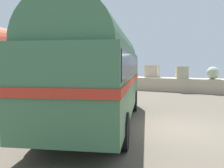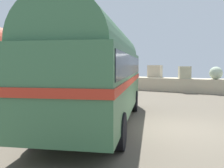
% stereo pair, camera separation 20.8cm
% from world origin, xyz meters
% --- Properties ---
extents(ground, '(32.00, 26.00, 0.02)m').
position_xyz_m(ground, '(0.00, 0.00, 0.01)').
color(ground, brown).
extents(breakwater, '(31.36, 2.09, 2.43)m').
position_xyz_m(breakwater, '(0.01, 11.81, 0.73)').
color(breakwater, '#BAAE91').
rests_on(breakwater, ground).
extents(vintage_coach, '(5.30, 8.87, 3.70)m').
position_xyz_m(vintage_coach, '(-2.77, -0.67, 2.05)').
color(vintage_coach, black).
rests_on(vintage_coach, ground).
extents(second_coach, '(4.29, 8.90, 3.70)m').
position_xyz_m(second_coach, '(-7.44, -0.71, 2.05)').
color(second_coach, black).
rests_on(second_coach, ground).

